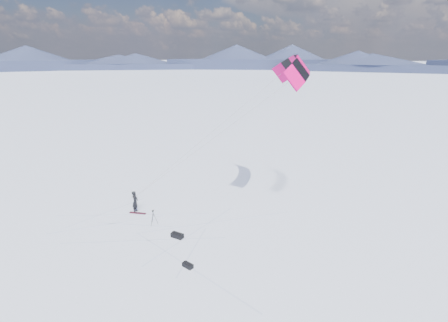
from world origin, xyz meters
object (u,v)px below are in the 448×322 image
(snowboard, at_px, (138,213))
(gear_bag_a, at_px, (177,235))
(gear_bag_b, at_px, (188,265))
(tripod, at_px, (153,215))
(snowkiter, at_px, (136,212))

(snowboard, distance_m, gear_bag_a, 5.55)
(gear_bag_a, distance_m, gear_bag_b, 3.73)
(snowboard, height_order, gear_bag_a, gear_bag_a)
(gear_bag_a, bearing_deg, gear_bag_b, -42.90)
(tripod, height_order, gear_bag_a, tripod)
(gear_bag_a, height_order, gear_bag_b, gear_bag_a)
(snowboard, bearing_deg, tripod, -35.85)
(snowboard, relative_size, tripod, 1.19)
(snowboard, height_order, gear_bag_b, gear_bag_b)
(snowboard, xyz_separation_m, tripod, (2.24, -1.31, 0.78))
(snowkiter, relative_size, gear_bag_b, 2.38)
(gear_bag_a, bearing_deg, tripod, 166.16)
(gear_bag_a, relative_size, gear_bag_b, 1.23)
(snowkiter, height_order, tripod, tripod)
(snowkiter, distance_m, gear_bag_a, 5.87)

